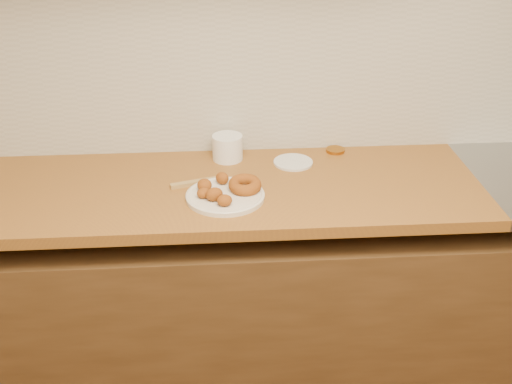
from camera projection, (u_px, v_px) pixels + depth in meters
wall_back at (326, 29)px, 2.28m from camera, size 4.00×0.02×2.70m
base_cabinet at (327, 300)px, 2.46m from camera, size 3.60×0.60×0.77m
butcher_block at (146, 192)px, 2.19m from camera, size 2.30×0.62×0.04m
backsplash at (324, 71)px, 2.34m from camera, size 3.60×0.02×0.60m
donut_plate at (225, 196)px, 2.10m from camera, size 0.26×0.26×0.01m
ring_donut at (245, 185)px, 2.12m from camera, size 0.14×0.14×0.05m
fried_dough_chunks at (214, 190)px, 2.08m from camera, size 0.12×0.21×0.05m
plastic_tub at (228, 147)px, 2.36m from camera, size 0.13×0.13×0.09m
tub_lid at (293, 162)px, 2.34m from camera, size 0.16×0.16×0.01m
brass_jar_lid at (335, 150)px, 2.44m from camera, size 0.09×0.09×0.01m
wooden_utensil at (196, 182)px, 2.19m from camera, size 0.18×0.07×0.01m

